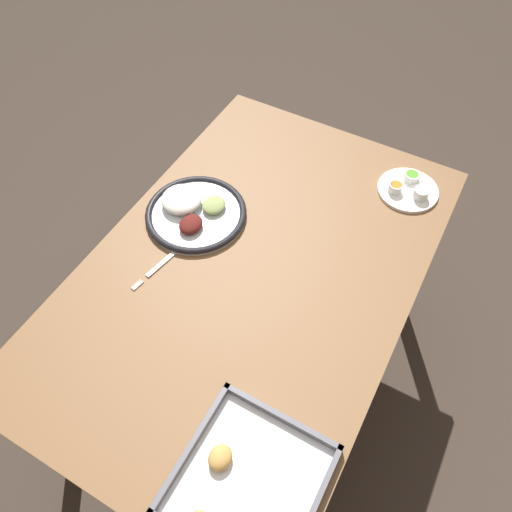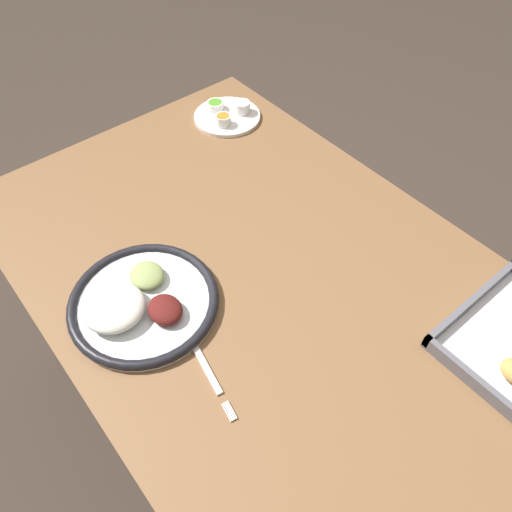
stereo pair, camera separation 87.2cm
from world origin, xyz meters
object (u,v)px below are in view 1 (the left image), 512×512
fork (166,260)px  baking_tray (244,483)px  dinner_plate (194,211)px  saucer_plate (409,189)px

fork → baking_tray: size_ratio=0.73×
dinner_plate → baking_tray: (0.57, 0.49, -0.00)m
fork → baking_tray: bearing=61.0°
dinner_plate → saucer_plate: bearing=127.3°
dinner_plate → fork: (0.18, 0.02, -0.01)m
saucer_plate → baking_tray: 0.96m
saucer_plate → baking_tray: saucer_plate is taller
fork → saucer_plate: 0.75m
saucer_plate → fork: bearing=-40.9°
saucer_plate → dinner_plate: bearing=-52.7°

